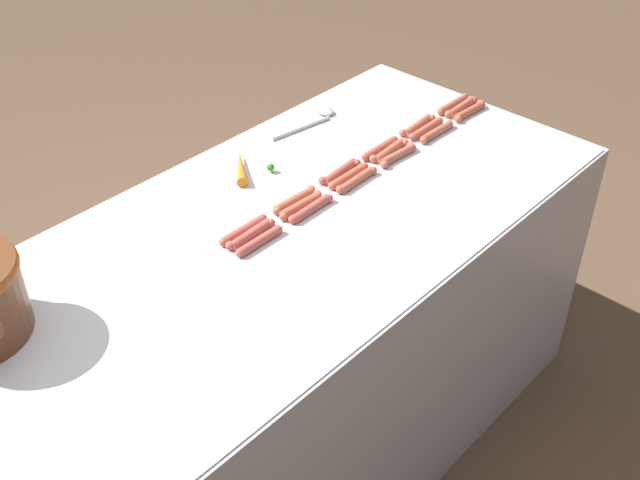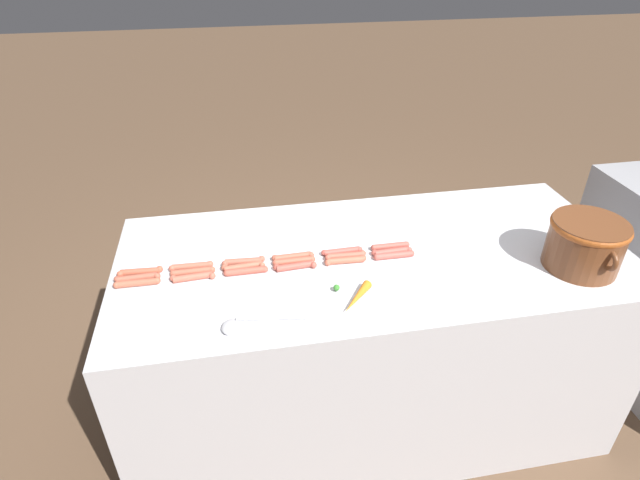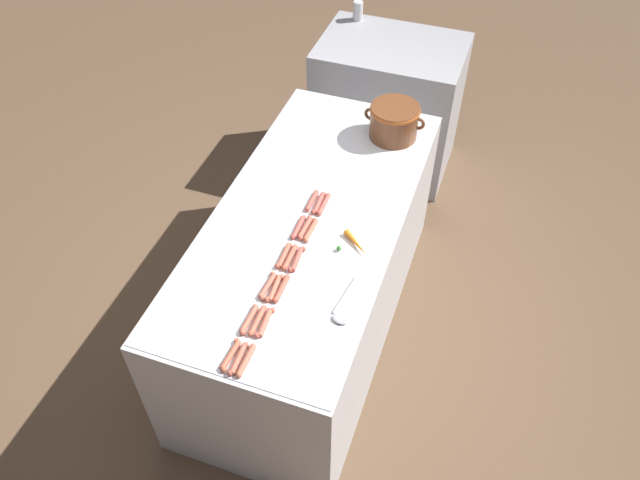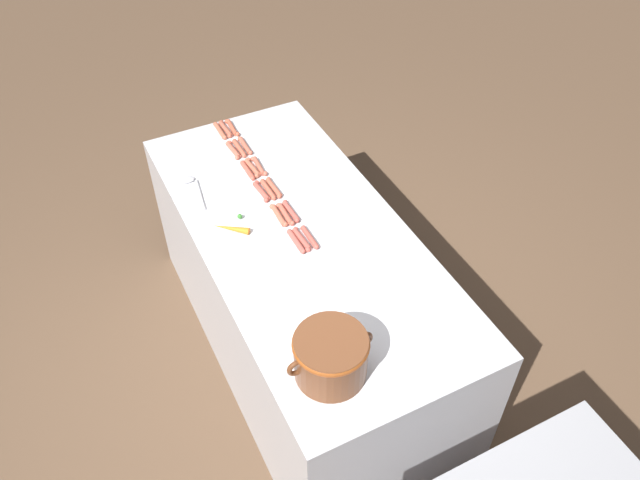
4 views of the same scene
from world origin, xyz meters
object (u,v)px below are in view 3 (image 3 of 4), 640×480
at_px(hot_dog_14, 282,288).
at_px(hot_dog_12, 246,360).
at_px(hot_dog_1, 249,319).
at_px(hot_dog_10, 305,228).
at_px(hot_dog_6, 238,359).
at_px(hot_dog_8, 275,288).
at_px(hot_dog_3, 284,256).
at_px(soda_can, 358,11).
at_px(back_cabinet, 387,107).
at_px(carrot, 355,244).
at_px(hot_dog_16, 311,230).
at_px(serving_spoon, 342,311).
at_px(hot_dog_5, 312,201).
at_px(hot_dog_9, 290,257).
at_px(bean_pot, 394,120).
at_px(hot_dog_13, 265,323).
at_px(hot_dog_4, 298,227).
at_px(hot_dog_7, 257,320).
at_px(hot_dog_0, 230,355).
at_px(hot_dog_2, 268,286).
at_px(hot_dog_11, 319,203).
at_px(hot_dog_17, 324,204).
at_px(hot_dog_15, 297,259).

bearing_deg(hot_dog_14, hot_dog_12, -89.52).
relative_size(hot_dog_1, hot_dog_10, 1.00).
distance_m(hot_dog_6, hot_dog_8, 0.37).
height_order(hot_dog_3, soda_can, soda_can).
xyz_separation_m(hot_dog_10, hot_dog_12, (0.04, -0.75, 0.00)).
relative_size(back_cabinet, carrot, 6.12).
bearing_deg(hot_dog_16, serving_spoon, -54.41).
distance_m(hot_dog_5, hot_dog_12, 0.93).
relative_size(hot_dog_9, hot_dog_10, 1.00).
height_order(hot_dog_12, soda_can, soda_can).
relative_size(hot_dog_5, bean_pot, 0.48).
xyz_separation_m(hot_dog_13, carrot, (0.22, 0.53, 0.00)).
height_order(hot_dog_4, hot_dog_16, same).
relative_size(hot_dog_5, hot_dog_8, 1.00).
height_order(hot_dog_12, carrot, carrot).
bearing_deg(hot_dog_3, hot_dog_8, -80.08).
distance_m(hot_dog_8, hot_dog_16, 0.37).
xyz_separation_m(hot_dog_13, bean_pot, (0.17, 1.38, 0.09)).
bearing_deg(hot_dog_13, hot_dog_7, -178.26).
bearing_deg(hot_dog_0, hot_dog_4, 89.97).
bearing_deg(serving_spoon, hot_dog_6, -130.60).
distance_m(back_cabinet, hot_dog_2, 2.09).
bearing_deg(hot_dog_0, hot_dog_11, 87.82).
relative_size(hot_dog_9, hot_dog_11, 1.00).
height_order(hot_dog_2, hot_dog_17, same).
bearing_deg(hot_dog_0, hot_dog_13, 70.49).
distance_m(hot_dog_7, hot_dog_12, 0.19).
relative_size(hot_dog_0, hot_dog_8, 1.00).
distance_m(hot_dog_15, soda_can, 2.14).
xyz_separation_m(hot_dog_6, hot_dog_15, (0.03, 0.55, 0.00)).
relative_size(hot_dog_14, serving_spoon, 0.59).
relative_size(hot_dog_9, hot_dog_16, 1.00).
xyz_separation_m(hot_dog_8, hot_dog_9, (-0.00, 0.19, 0.00)).
distance_m(hot_dog_10, hot_dog_12, 0.75).
distance_m(hot_dog_9, hot_dog_13, 0.36).
bearing_deg(hot_dog_8, hot_dog_11, 89.93).
distance_m(hot_dog_4, serving_spoon, 0.51).
xyz_separation_m(hot_dog_1, hot_dog_16, (0.06, 0.56, 0.00)).
bearing_deg(bean_pot, hot_dog_9, -101.04).
relative_size(hot_dog_6, hot_dog_17, 1.00).
height_order(hot_dog_2, carrot, carrot).
bearing_deg(hot_dog_10, hot_dog_11, 88.76).
xyz_separation_m(hot_dog_14, serving_spoon, (0.28, -0.02, -0.00)).
distance_m(hot_dog_14, hot_dog_17, 0.55).
height_order(hot_dog_2, hot_dog_12, same).
distance_m(hot_dog_8, bean_pot, 1.23).
height_order(hot_dog_11, soda_can, soda_can).
bearing_deg(hot_dog_10, hot_dog_4, -167.54).
xyz_separation_m(hot_dog_11, soda_can, (-0.34, 1.73, 0.11)).
bearing_deg(hot_dog_2, hot_dog_11, 86.51).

